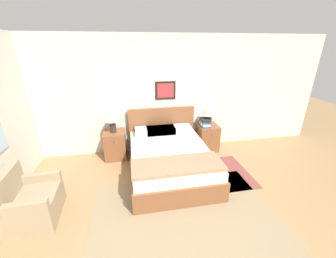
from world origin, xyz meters
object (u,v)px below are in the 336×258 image
object	(u,v)px
nightstand_near_window	(115,145)
table_lamp_by_door	(209,111)
bed	(169,158)
armchair	(31,203)
nightstand_by_door	(207,137)
table_lamp_near_window	(112,117)

from	to	relation	value
nightstand_near_window	table_lamp_by_door	world-z (taller)	table_lamp_by_door
bed	table_lamp_by_door	bearing A→B (deg)	35.16
bed	table_lamp_by_door	xyz separation A→B (m)	(1.08, 0.76, 0.67)
armchair	nightstand_by_door	world-z (taller)	armchair
armchair	nightstand_near_window	world-z (taller)	armchair
bed	table_lamp_by_door	size ratio (longest dim) A/B	4.04
nightstand_near_window	nightstand_by_door	world-z (taller)	same
nightstand_near_window	table_lamp_near_window	bearing A→B (deg)	-167.15
table_lamp_near_window	nightstand_near_window	bearing A→B (deg)	12.85
bed	table_lamp_near_window	xyz separation A→B (m)	(-1.09, 0.76, 0.67)
armchair	table_lamp_near_window	bearing A→B (deg)	142.44
armchair	nightstand_near_window	distance (m)	1.94
nightstand_by_door	table_lamp_near_window	bearing A→B (deg)	-179.95
nightstand_near_window	table_lamp_near_window	xyz separation A→B (m)	(-0.01, -0.00, 0.66)
table_lamp_by_door	armchair	bearing A→B (deg)	-154.07
bed	nightstand_near_window	bearing A→B (deg)	144.71
bed	nightstand_by_door	distance (m)	1.32
bed	table_lamp_by_door	distance (m)	1.48
armchair	table_lamp_by_door	size ratio (longest dim) A/B	1.54
bed	nightstand_near_window	world-z (taller)	bed
bed	nightstand_by_door	size ratio (longest dim) A/B	3.33
nightstand_by_door	table_lamp_near_window	distance (m)	2.26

